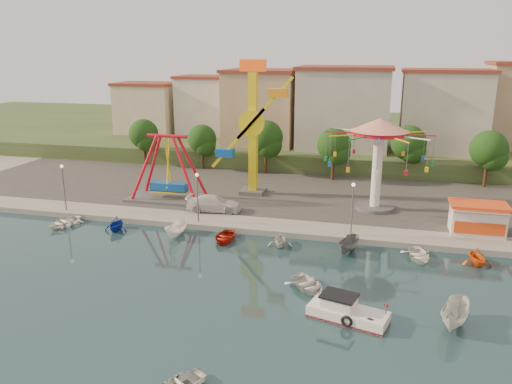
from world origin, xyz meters
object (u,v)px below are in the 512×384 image
(pirate_ship_ride, at_px, (168,169))
(wave_swinger, at_px, (379,144))
(cabin_motorboat, at_px, (346,313))
(kamikaze_tower, at_px, (255,132))
(skiff, at_px, (455,315))
(rowboat_a, at_px, (308,284))
(van, at_px, (214,203))

(pirate_ship_ride, relative_size, wave_swinger, 0.86)
(pirate_ship_ride, bearing_deg, cabin_motorboat, -44.04)
(wave_swinger, relative_size, cabin_motorboat, 1.98)
(kamikaze_tower, bearing_deg, skiff, -51.70)
(kamikaze_tower, bearing_deg, cabin_motorboat, -63.62)
(wave_swinger, bearing_deg, cabin_motorboat, -93.12)
(pirate_ship_ride, distance_m, skiff, 37.19)
(skiff, bearing_deg, cabin_motorboat, -155.27)
(pirate_ship_ride, xyz_separation_m, skiff, (30.25, -21.34, -3.56))
(pirate_ship_ride, distance_m, kamikaze_tower, 11.46)
(rowboat_a, bearing_deg, pirate_ship_ride, 98.34)
(wave_swinger, bearing_deg, skiff, -75.86)
(kamikaze_tower, xyz_separation_m, cabin_motorboat, (13.45, -27.12, -7.96))
(pirate_ship_ride, relative_size, skiff, 2.31)
(pirate_ship_ride, xyz_separation_m, wave_swinger, (24.32, 2.20, 3.80))
(pirate_ship_ride, bearing_deg, wave_swinger, 5.18)
(wave_swinger, height_order, rowboat_a, wave_swinger)
(wave_swinger, bearing_deg, van, -163.35)
(cabin_motorboat, relative_size, van, 0.95)
(kamikaze_tower, bearing_deg, pirate_ship_ride, -152.88)
(kamikaze_tower, xyz_separation_m, van, (-2.78, -7.93, -6.99))
(kamikaze_tower, relative_size, wave_swinger, 1.42)
(pirate_ship_ride, relative_size, kamikaze_tower, 0.61)
(skiff, bearing_deg, van, 159.81)
(kamikaze_tower, bearing_deg, rowboat_a, -66.31)
(wave_swinger, bearing_deg, kamikaze_tower, 169.73)
(kamikaze_tower, height_order, skiff, kamikaze_tower)
(wave_swinger, xyz_separation_m, rowboat_a, (-4.60, -20.53, -7.79))
(kamikaze_tower, distance_m, van, 10.93)
(kamikaze_tower, height_order, cabin_motorboat, kamikaze_tower)
(van, bearing_deg, rowboat_a, -146.74)
(kamikaze_tower, distance_m, rowboat_a, 26.60)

